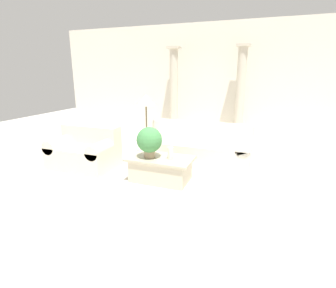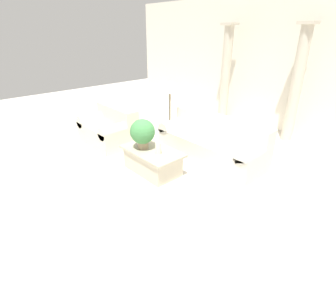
{
  "view_description": "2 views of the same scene",
  "coord_description": "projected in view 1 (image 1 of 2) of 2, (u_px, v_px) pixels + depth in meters",
  "views": [
    {
      "loc": [
        1.55,
        -4.39,
        1.88
      ],
      "look_at": [
        -0.14,
        0.01,
        0.56
      ],
      "focal_mm": 28.0,
      "sensor_mm": 36.0,
      "label": 1
    },
    {
      "loc": [
        3.19,
        -3.02,
        2.39
      ],
      "look_at": [
        0.01,
        -0.14,
        0.51
      ],
      "focal_mm": 28.0,
      "sensor_mm": 36.0,
      "label": 2
    }
  ],
  "objects": [
    {
      "name": "pillar_candle",
      "position": [
        170.0,
        153.0,
        4.44
      ],
      "size": [
        0.09,
        0.09,
        0.21
      ],
      "color": "silver",
      "rests_on": "coffee_table"
    },
    {
      "name": "ground_plane",
      "position": [
        175.0,
        173.0,
        4.99
      ],
      "size": [
        16.0,
        16.0,
        0.0
      ],
      "primitive_type": "plane",
      "color": "silver"
    },
    {
      "name": "floor_lamp",
      "position": [
        146.0,
        104.0,
        5.69
      ],
      "size": [
        0.41,
        0.41,
        1.39
      ],
      "color": "brown",
      "rests_on": "ground_plane"
    },
    {
      "name": "potted_plant",
      "position": [
        149.0,
        141.0,
        4.48
      ],
      "size": [
        0.44,
        0.44,
        0.54
      ],
      "color": "#937F60",
      "rests_on": "coffee_table"
    },
    {
      "name": "sofa_long",
      "position": [
        198.0,
        147.0,
        5.58
      ],
      "size": [
        2.19,
        0.86,
        0.81
      ],
      "color": "beige",
      "rests_on": "ground_plane"
    },
    {
      "name": "loveseat",
      "position": [
        85.0,
        150.0,
        5.29
      ],
      "size": [
        1.28,
        0.86,
        0.81
      ],
      "color": "beige",
      "rests_on": "ground_plane"
    },
    {
      "name": "coffee_table",
      "position": [
        160.0,
        169.0,
        4.61
      ],
      "size": [
        1.13,
        0.65,
        0.43
      ],
      "color": "beige",
      "rests_on": "ground_plane"
    },
    {
      "name": "column_right",
      "position": [
        240.0,
        94.0,
        6.96
      ],
      "size": [
        0.33,
        0.33,
        2.54
      ],
      "color": "beige",
      "rests_on": "ground_plane"
    },
    {
      "name": "wall_back",
      "position": [
        214.0,
        81.0,
        7.58
      ],
      "size": [
        10.0,
        0.06,
        3.2
      ],
      "color": "silver",
      "rests_on": "ground_plane"
    },
    {
      "name": "column_left",
      "position": [
        174.0,
        92.0,
        7.61
      ],
      "size": [
        0.33,
        0.33,
        2.54
      ],
      "color": "beige",
      "rests_on": "ground_plane"
    }
  ]
}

